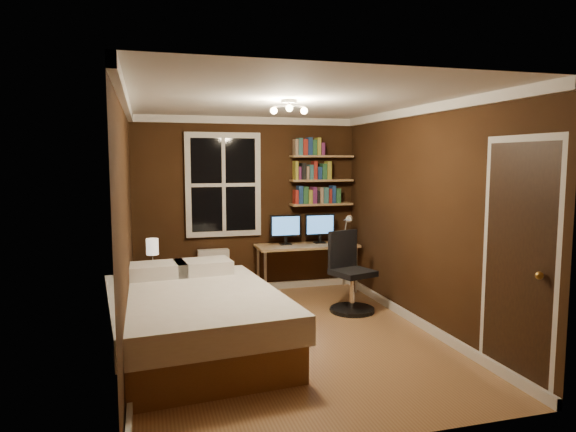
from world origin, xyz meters
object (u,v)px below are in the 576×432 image
object	(u,v)px
monitor_right	(320,228)
bed	(195,320)
monitor_left	(286,230)
bedside_lamp	(153,256)
nightstand	(154,292)
office_chair	(350,281)
desk_lamp	(347,228)
radiator	(214,272)
desk	(307,249)

from	to	relation	value
monitor_right	bed	bearing A→B (deg)	-135.17
monitor_right	monitor_left	bearing A→B (deg)	180.00
monitor_left	bedside_lamp	bearing A→B (deg)	-165.40
nightstand	office_chair	bearing A→B (deg)	-33.50
monitor_right	desk_lamp	world-z (taller)	desk_lamp
bed	radiator	distance (m)	2.14
bedside_lamp	desk_lamp	bearing A→B (deg)	6.97
nightstand	desk	xyz separation A→B (m)	(2.15, 0.41, 0.38)
radiator	desk_lamp	size ratio (longest dim) A/B	1.47
radiator	monitor_right	bearing A→B (deg)	-3.87
monitor_right	radiator	bearing A→B (deg)	176.13
bedside_lamp	desk_lamp	xyz separation A→B (m)	(2.74, 0.33, 0.20)
nightstand	desk	bearing A→B (deg)	-7.75
nightstand	monitor_right	size ratio (longest dim) A/B	1.09
bed	monitor_left	bearing A→B (deg)	47.68
desk	monitor_left	distance (m)	0.41
nightstand	office_chair	size ratio (longest dim) A/B	0.49
bedside_lamp	desk	world-z (taller)	bedside_lamp
desk_lamp	monitor_right	bearing A→B (deg)	158.17
desk	monitor_right	world-z (taller)	monitor_right
bed	monitor_right	size ratio (longest dim) A/B	5.25
office_chair	radiator	bearing A→B (deg)	124.19
nightstand	desk	size ratio (longest dim) A/B	0.34
monitor_left	monitor_right	xyz separation A→B (m)	(0.52, 0.00, 0.00)
nightstand	monitor_left	world-z (taller)	monitor_left
radiator	monitor_left	xyz separation A→B (m)	(1.02, -0.10, 0.58)
bedside_lamp	desk	bearing A→B (deg)	10.80
bed	desk_lamp	bearing A→B (deg)	32.25
desk	office_chair	size ratio (longest dim) A/B	1.44
nightstand	desk_lamp	xyz separation A→B (m)	(2.74, 0.33, 0.67)
monitor_left	radiator	bearing A→B (deg)	174.18
radiator	desk	xyz separation A→B (m)	(1.32, -0.18, 0.30)
office_chair	nightstand	bearing A→B (deg)	147.42
monitor_right	desk_lamp	bearing A→B (deg)	-21.83
bed	monitor_left	xyz separation A→B (m)	(1.48, 1.99, 0.58)
bed	monitor_left	distance (m)	2.55
nightstand	bedside_lamp	size ratio (longest dim) A/B	1.13
radiator	desk_lamp	xyz separation A→B (m)	(1.91, -0.25, 0.59)
desk	monitor_right	size ratio (longest dim) A/B	3.22
bed	radiator	size ratio (longest dim) A/B	3.65
bedside_lamp	desk	xyz separation A→B (m)	(2.15, 0.41, -0.08)
monitor_right	bedside_lamp	bearing A→B (deg)	-168.48
bed	monitor_right	distance (m)	2.88
monitor_right	office_chair	xyz separation A→B (m)	(0.02, -1.12, -0.52)
nightstand	bedside_lamp	world-z (taller)	bedside_lamp
office_chair	bed	bearing A→B (deg)	-174.34
bedside_lamp	monitor_right	distance (m)	2.43
bed	nightstand	distance (m)	1.55
desk	monitor_right	distance (m)	0.36
bedside_lamp	radiator	world-z (taller)	bedside_lamp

